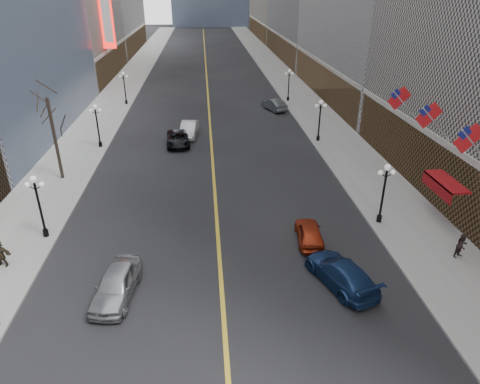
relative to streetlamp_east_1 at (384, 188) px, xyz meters
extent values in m
cube|color=gray|center=(2.20, 40.00, -2.83)|extent=(6.00, 230.00, 0.15)
cube|color=gray|center=(-25.80, 40.00, -2.83)|extent=(6.00, 230.00, 0.15)
cube|color=gold|center=(-11.80, 50.00, -2.89)|extent=(0.25, 200.00, 0.02)
cube|color=#45362E|center=(6.60, 38.00, -0.30)|extent=(2.80, 35.00, 5.00)
cube|color=#45362E|center=(6.60, 76.00, -0.30)|extent=(2.80, 39.00, 5.00)
cube|color=#45362E|center=(6.60, 119.00, -0.30)|extent=(2.80, 45.00, 5.00)
cube|color=#45362E|center=(-30.20, 57.00, -0.30)|extent=(2.80, 29.00, 5.00)
cube|color=#45362E|center=(-30.20, 91.00, -0.30)|extent=(2.80, 37.00, 5.00)
cylinder|color=black|center=(0.00, 0.00, -2.50)|extent=(0.36, 0.36, 0.50)
cylinder|color=black|center=(0.00, 0.00, -0.75)|extent=(0.16, 0.16, 4.00)
sphere|color=white|center=(0.00, 0.00, 1.55)|extent=(0.44, 0.44, 0.44)
sphere|color=white|center=(-0.45, 0.00, 1.15)|extent=(0.36, 0.36, 0.36)
sphere|color=white|center=(0.45, 0.00, 1.15)|extent=(0.36, 0.36, 0.36)
cylinder|color=black|center=(0.00, 18.00, -2.50)|extent=(0.36, 0.36, 0.50)
cylinder|color=black|center=(0.00, 18.00, -0.75)|extent=(0.16, 0.16, 4.00)
sphere|color=white|center=(0.00, 18.00, 1.55)|extent=(0.44, 0.44, 0.44)
sphere|color=white|center=(-0.45, 18.00, 1.15)|extent=(0.36, 0.36, 0.36)
sphere|color=white|center=(0.45, 18.00, 1.15)|extent=(0.36, 0.36, 0.36)
cylinder|color=black|center=(0.00, 36.00, -2.50)|extent=(0.36, 0.36, 0.50)
cylinder|color=black|center=(0.00, 36.00, -0.75)|extent=(0.16, 0.16, 4.00)
sphere|color=white|center=(0.00, 36.00, 1.55)|extent=(0.44, 0.44, 0.44)
sphere|color=white|center=(-0.45, 36.00, 1.15)|extent=(0.36, 0.36, 0.36)
sphere|color=white|center=(0.45, 36.00, 1.15)|extent=(0.36, 0.36, 0.36)
cylinder|color=black|center=(-23.60, 0.00, -2.50)|extent=(0.36, 0.36, 0.50)
cylinder|color=black|center=(-23.60, 0.00, -0.75)|extent=(0.16, 0.16, 4.00)
sphere|color=white|center=(-23.60, 0.00, 1.55)|extent=(0.44, 0.44, 0.44)
sphere|color=white|center=(-24.05, 0.00, 1.15)|extent=(0.36, 0.36, 0.36)
sphere|color=white|center=(-23.15, 0.00, 1.15)|extent=(0.36, 0.36, 0.36)
cylinder|color=black|center=(-23.60, 18.00, -2.50)|extent=(0.36, 0.36, 0.50)
cylinder|color=black|center=(-23.60, 18.00, -0.75)|extent=(0.16, 0.16, 4.00)
sphere|color=white|center=(-23.60, 18.00, 1.55)|extent=(0.44, 0.44, 0.44)
sphere|color=white|center=(-24.05, 18.00, 1.15)|extent=(0.36, 0.36, 0.36)
sphere|color=white|center=(-23.15, 18.00, 1.15)|extent=(0.36, 0.36, 0.36)
cylinder|color=black|center=(-23.60, 36.00, -2.50)|extent=(0.36, 0.36, 0.50)
cylinder|color=black|center=(-23.60, 36.00, -0.75)|extent=(0.16, 0.16, 4.00)
sphere|color=white|center=(-23.60, 36.00, 1.55)|extent=(0.44, 0.44, 0.44)
sphere|color=white|center=(-24.05, 36.00, 1.15)|extent=(0.36, 0.36, 0.36)
sphere|color=white|center=(-23.15, 36.00, 1.15)|extent=(0.36, 0.36, 0.36)
cylinder|color=#B2B2B7|center=(4.00, -3.00, 3.90)|extent=(2.49, 0.12, 2.49)
cube|color=red|center=(3.35, -3.00, 4.55)|extent=(1.94, 0.04, 1.94)
cube|color=navy|center=(3.00, -3.00, 4.90)|extent=(0.88, 0.06, 0.88)
cylinder|color=#B2B2B7|center=(4.00, 2.00, 3.90)|extent=(2.49, 0.12, 2.49)
cube|color=red|center=(3.35, 2.00, 4.55)|extent=(1.94, 0.04, 1.94)
cube|color=navy|center=(3.00, 2.00, 4.90)|extent=(0.88, 0.06, 0.88)
cylinder|color=#B2B2B7|center=(4.00, 7.00, 3.90)|extent=(2.49, 0.12, 2.49)
cube|color=red|center=(3.35, 7.00, 4.55)|extent=(1.94, 0.04, 1.94)
cube|color=navy|center=(3.00, 7.00, 4.90)|extent=(0.88, 0.06, 0.88)
cube|color=maroon|center=(4.50, 0.00, 0.30)|extent=(1.40, 4.00, 0.15)
cube|color=maroon|center=(3.85, 0.00, -0.10)|extent=(0.10, 4.00, 0.90)
cube|color=red|center=(-27.70, 50.00, 9.10)|extent=(2.00, 0.50, 12.00)
cube|color=white|center=(-27.65, 50.00, 9.10)|extent=(1.40, 0.55, 10.00)
cylinder|color=#2D231C|center=(-25.30, 10.00, 0.85)|extent=(0.28, 0.28, 7.20)
imported|color=#9B9FA2|center=(-17.64, -6.66, -2.07)|extent=(2.62, 5.13, 1.67)
imported|color=silver|center=(-14.28, 21.05, -2.09)|extent=(2.29, 5.10, 1.63)
imported|color=black|center=(-15.36, 18.23, -2.18)|extent=(2.72, 5.36, 1.45)
imported|color=navy|center=(-4.88, -6.62, -2.13)|extent=(3.83, 5.74, 1.55)
imported|color=maroon|center=(-5.66, -1.99, -2.21)|extent=(1.97, 4.19, 1.39)
imported|color=#4C5354|center=(-2.83, 31.33, -2.11)|extent=(3.18, 5.06, 1.57)
imported|color=black|center=(3.43, -4.78, -1.92)|extent=(0.91, 0.69, 1.66)
imported|color=#2C2518|center=(-25.16, -3.31, -1.85)|extent=(1.74, 0.80, 1.81)
camera|label=1|loc=(-12.40, -26.16, 12.94)|focal=32.00mm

